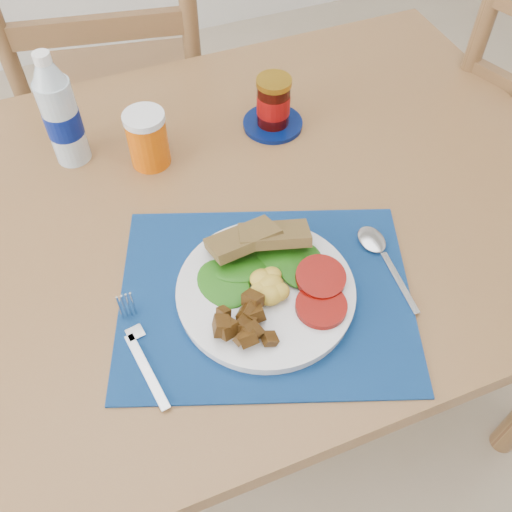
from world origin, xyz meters
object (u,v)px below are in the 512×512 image
Objects in this scene: juice_glass at (148,140)px; chair_far at (111,64)px; breakfast_plate at (263,291)px; water_bottle at (61,115)px; jam_on_saucer at (273,106)px.

chair_far is at bearing 88.21° from juice_glass.
chair_far reaches higher than breakfast_plate.
chair_far is 0.91m from breakfast_plate.
water_bottle reaches higher than juice_glass.
breakfast_plate is at bearing 104.69° from chair_far.
jam_on_saucer is (0.17, 0.37, 0.02)m from breakfast_plate.
water_bottle is 2.17× the size of juice_glass.
chair_far is 0.56m from juice_glass.
jam_on_saucer reaches higher than breakfast_plate.
chair_far is 10.73× the size of jam_on_saucer.
juice_glass is 0.25m from jam_on_saucer.
water_bottle is 0.39m from jam_on_saucer.
breakfast_plate is 2.65× the size of juice_glass.
chair_far reaches higher than jam_on_saucer.
chair_far is 12.55× the size of juice_glass.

